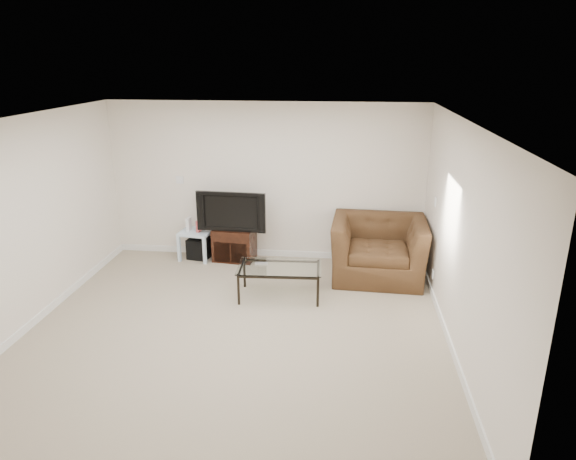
# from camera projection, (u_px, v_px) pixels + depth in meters

# --- Properties ---
(floor) EXTENTS (5.00, 5.00, 0.00)m
(floor) POSITION_uv_depth(u_px,v_px,m) (236.00, 331.00, 6.17)
(floor) COLOR tan
(floor) RESTS_ON ground
(ceiling) EXTENTS (5.00, 5.00, 0.00)m
(ceiling) POSITION_uv_depth(u_px,v_px,m) (228.00, 120.00, 5.37)
(ceiling) COLOR white
(ceiling) RESTS_ON ground
(wall_back) EXTENTS (5.00, 0.02, 2.50)m
(wall_back) POSITION_uv_depth(u_px,v_px,m) (266.00, 182.00, 8.12)
(wall_back) COLOR silver
(wall_back) RESTS_ON ground
(wall_left) EXTENTS (0.02, 5.00, 2.50)m
(wall_left) POSITION_uv_depth(u_px,v_px,m) (24.00, 225.00, 6.03)
(wall_left) COLOR silver
(wall_left) RESTS_ON ground
(wall_right) EXTENTS (0.02, 5.00, 2.50)m
(wall_right) POSITION_uv_depth(u_px,v_px,m) (460.00, 241.00, 5.51)
(wall_right) COLOR silver
(wall_right) RESTS_ON ground
(plate_back) EXTENTS (0.12, 0.02, 0.12)m
(plate_back) POSITION_uv_depth(u_px,v_px,m) (180.00, 180.00, 8.26)
(plate_back) COLOR white
(plate_back) RESTS_ON wall_back
(plate_right_switch) EXTENTS (0.02, 0.09, 0.13)m
(plate_right_switch) POSITION_uv_depth(u_px,v_px,m) (435.00, 202.00, 7.02)
(plate_right_switch) COLOR white
(plate_right_switch) RESTS_ON wall_right
(plate_right_outlet) EXTENTS (0.02, 0.08, 0.12)m
(plate_right_outlet) POSITION_uv_depth(u_px,v_px,m) (433.00, 274.00, 7.04)
(plate_right_outlet) COLOR white
(plate_right_outlet) RESTS_ON wall_right
(tv_stand) EXTENTS (0.68, 0.50, 0.53)m
(tv_stand) POSITION_uv_depth(u_px,v_px,m) (235.00, 244.00, 8.28)
(tv_stand) COLOR black
(tv_stand) RESTS_ON floor
(dvd_player) EXTENTS (0.35, 0.26, 0.05)m
(dvd_player) POSITION_uv_depth(u_px,v_px,m) (233.00, 234.00, 8.19)
(dvd_player) COLOR black
(dvd_player) RESTS_ON tv_stand
(television) EXTENTS (1.03, 0.26, 0.63)m
(television) POSITION_uv_depth(u_px,v_px,m) (233.00, 210.00, 8.07)
(television) COLOR black
(television) RESTS_ON tv_stand
(side_table) EXTENTS (0.55, 0.55, 0.47)m
(side_table) POSITION_uv_depth(u_px,v_px,m) (197.00, 244.00, 8.36)
(side_table) COLOR #A4C2CC
(side_table) RESTS_ON floor
(subwoofer) EXTENTS (0.38, 0.38, 0.33)m
(subwoofer) POSITION_uv_depth(u_px,v_px,m) (200.00, 248.00, 8.39)
(subwoofer) COLOR black
(subwoofer) RESTS_ON floor
(game_console) EXTENTS (0.05, 0.16, 0.21)m
(game_console) POSITION_uv_depth(u_px,v_px,m) (189.00, 224.00, 8.26)
(game_console) COLOR white
(game_console) RESTS_ON side_table
(game_case) EXTENTS (0.07, 0.14, 0.19)m
(game_case) POSITION_uv_depth(u_px,v_px,m) (199.00, 226.00, 8.22)
(game_case) COLOR #CC4C4C
(game_case) RESTS_ON side_table
(recliner) EXTENTS (1.39, 0.94, 1.18)m
(recliner) POSITION_uv_depth(u_px,v_px,m) (379.00, 239.00, 7.53)
(recliner) COLOR #543224
(recliner) RESTS_ON floor
(coffee_table) EXTENTS (1.16, 0.69, 0.44)m
(coffee_table) POSITION_uv_depth(u_px,v_px,m) (280.00, 282.00, 7.00)
(coffee_table) COLOR black
(coffee_table) RESTS_ON floor
(remote) EXTENTS (0.18, 0.06, 0.02)m
(remote) POSITION_uv_depth(u_px,v_px,m) (261.00, 263.00, 7.01)
(remote) COLOR #B2B2B7
(remote) RESTS_ON coffee_table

